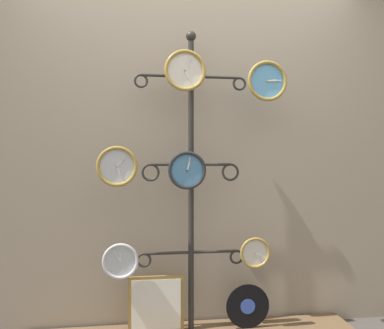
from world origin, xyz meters
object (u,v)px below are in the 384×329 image
at_px(display_stand, 191,234).
at_px(picture_frame, 156,304).
at_px(clock_top_center, 185,71).
at_px(vinyl_record, 248,306).
at_px(clock_top_right, 267,81).
at_px(clock_middle_center, 187,170).
at_px(clock_bottom_right, 255,253).
at_px(clock_bottom_left, 120,261).
at_px(clock_middle_left, 117,166).

bearing_deg(display_stand, picture_frame, -171.62).
relative_size(clock_top_center, vinyl_record, 0.92).
bearing_deg(clock_top_center, display_stand, 58.82).
bearing_deg(clock_top_right, picture_frame, 174.50).
bearing_deg(clock_middle_center, clock_bottom_right, -0.91).
distance_m(clock_bottom_left, picture_frame, 0.39).
distance_m(display_stand, clock_bottom_left, 0.49).
relative_size(clock_middle_left, vinyl_record, 0.87).
distance_m(clock_bottom_right, vinyl_record, 0.37).
xyz_separation_m(clock_bottom_left, clock_bottom_right, (0.88, 0.01, 0.02)).
bearing_deg(clock_top_right, clock_middle_left, 179.04).
distance_m(clock_top_center, clock_middle_left, 0.76).
bearing_deg(clock_middle_left, vinyl_record, 2.46).
relative_size(clock_top_center, picture_frame, 0.73).
xyz_separation_m(clock_bottom_left, picture_frame, (0.23, 0.06, -0.31)).
bearing_deg(clock_top_center, clock_middle_left, -178.98).
bearing_deg(clock_middle_left, clock_top_center, 1.02).
relative_size(clock_middle_center, clock_bottom_right, 1.21).
height_order(display_stand, clock_middle_left, display_stand).
xyz_separation_m(display_stand, clock_top_right, (0.50, -0.11, 1.03)).
bearing_deg(clock_bottom_left, clock_bottom_right, 0.34).
bearing_deg(clock_bottom_left, display_stand, 11.21).
height_order(clock_bottom_right, picture_frame, clock_bottom_right).
height_order(clock_bottom_left, clock_bottom_right, clock_bottom_right).
relative_size(clock_top_right, vinyl_record, 0.91).
xyz_separation_m(clock_bottom_left, vinyl_record, (0.85, 0.04, -0.35)).
xyz_separation_m(display_stand, clock_top_center, (-0.05, -0.08, 1.09)).
xyz_separation_m(clock_top_center, vinyl_record, (0.43, 0.03, -1.57)).
xyz_separation_m(clock_top_center, clock_middle_left, (-0.44, -0.01, -0.63)).
bearing_deg(clock_bottom_left, clock_top_center, 1.49).
bearing_deg(clock_top_right, clock_bottom_left, 179.20).
bearing_deg(picture_frame, clock_top_right, -5.50).
height_order(clock_top_center, clock_bottom_right, clock_top_center).
bearing_deg(clock_top_right, clock_top_center, 177.45).
bearing_deg(clock_top_center, picture_frame, 166.10).
bearing_deg(clock_top_center, vinyl_record, 3.92).
distance_m(clock_middle_center, clock_bottom_left, 0.72).
xyz_separation_m(clock_middle_left, clock_bottom_right, (0.91, 0.00, -0.58)).
bearing_deg(display_stand, clock_middle_left, -169.62).
height_order(display_stand, picture_frame, display_stand).
bearing_deg(clock_middle_center, clock_top_center, -172.58).
bearing_deg(clock_top_right, clock_middle_center, 177.22).
bearing_deg(clock_middle_center, vinyl_record, 3.81).
xyz_separation_m(clock_middle_left, vinyl_record, (0.87, 0.04, -0.95)).
bearing_deg(picture_frame, clock_middle_left, -167.75).
distance_m(clock_bottom_left, clock_bottom_right, 0.89).
xyz_separation_m(clock_top_right, vinyl_record, (-0.12, 0.05, -1.52)).
bearing_deg(vinyl_record, display_stand, 172.24).
xyz_separation_m(clock_middle_center, clock_bottom_left, (-0.43, -0.01, -0.58)).
relative_size(clock_bottom_left, picture_frame, 0.61).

